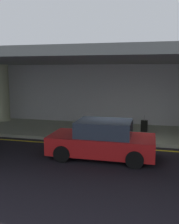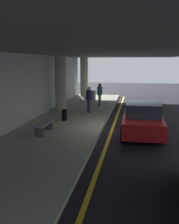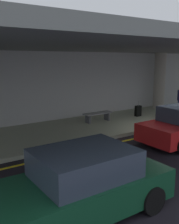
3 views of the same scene
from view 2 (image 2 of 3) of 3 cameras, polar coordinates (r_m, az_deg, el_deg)
The scene contains 13 objects.
ground_plane at distance 13.24m, azimuth 7.30°, elevation -4.02°, with size 60.00×60.00×0.00m, color black.
sidewalk at distance 13.71m, azimuth -5.76°, elevation -3.15°, with size 26.00×4.20×0.15m, color #9FA58B.
lane_stripe_yellow at distance 13.27m, azimuth 4.93°, elevation -3.92°, with size 26.00×0.14×0.01m, color yellow.
support_column_center at distance 17.55m, azimuth -6.31°, elevation 6.23°, with size 0.74×0.74×3.65m, color #A59D91.
support_column_right_mid at distance 25.31m, azimuth -1.19°, elevation 7.72°, with size 0.74×0.74×3.65m, color #99A48D.
ceiling_overhang at distance 13.18m, azimuth -3.94°, elevation 13.32°, with size 28.00×13.20×0.30m, color slate.
terminal_back_wall at distance 14.16m, azimuth -14.73°, elevation 4.51°, with size 26.00×0.30×3.80m, color #B1B2B2.
car_red at distance 12.67m, azimuth 11.53°, elevation -1.52°, with size 4.10×1.92×1.50m.
traveler_with_luggage at distance 16.86m, azimuth -0.14°, elevation 3.16°, with size 0.38×0.38×1.68m.
person_waiting_for_ride at distance 19.28m, azimuth 2.24°, elevation 4.13°, with size 0.38×0.38×1.68m.
suitcase_upright_primary at distance 14.70m, azimuth -5.48°, elevation -0.63°, with size 0.36×0.22×0.90m.
bench_metal at distance 12.22m, azimuth -9.94°, elevation -2.94°, with size 1.60×0.50×0.48m.
trash_bin_steel at distance 22.11m, azimuth 0.64°, elevation 3.61°, with size 0.56×0.56×0.85m, color gray.
Camera 2 is at (-12.78, -0.56, 3.40)m, focal length 41.92 mm.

